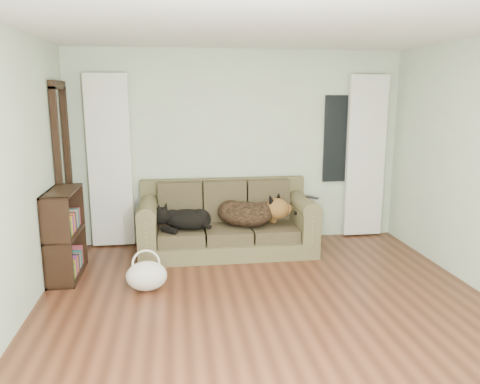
{
  "coord_description": "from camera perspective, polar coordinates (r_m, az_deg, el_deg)",
  "views": [
    {
      "loc": [
        -0.85,
        -3.8,
        2.02
      ],
      "look_at": [
        -0.1,
        1.6,
        0.87
      ],
      "focal_mm": 35.0,
      "sensor_mm": 36.0,
      "label": 1
    }
  ],
  "objects": [
    {
      "name": "floor",
      "position": [
        4.39,
        4.3,
        -15.52
      ],
      "size": [
        5.0,
        5.0,
        0.0
      ],
      "primitive_type": "plane",
      "color": "#412114",
      "rests_on": "ground"
    },
    {
      "name": "ceiling",
      "position": [
        3.94,
        4.92,
        20.33
      ],
      "size": [
        5.0,
        5.0,
        0.0
      ],
      "primitive_type": "plane",
      "color": "white",
      "rests_on": "ground"
    },
    {
      "name": "wall_back",
      "position": [
        6.4,
        -0.25,
        5.45
      ],
      "size": [
        4.5,
        0.04,
        2.6
      ],
      "primitive_type": "cube",
      "color": "beige",
      "rests_on": "ground"
    },
    {
      "name": "curtain_left",
      "position": [
        6.34,
        -15.59,
        3.58
      ],
      "size": [
        0.55,
        0.08,
        2.25
      ],
      "primitive_type": "cube",
      "color": "white",
      "rests_on": "ground"
    },
    {
      "name": "curtain_right",
      "position": [
        6.82,
        15.04,
        4.17
      ],
      "size": [
        0.55,
        0.08,
        2.25
      ],
      "primitive_type": "cube",
      "color": "white",
      "rests_on": "ground"
    },
    {
      "name": "window_pane",
      "position": [
        6.71,
        12.22,
        6.34
      ],
      "size": [
        0.5,
        0.03,
        1.2
      ],
      "primitive_type": "cube",
      "color": "black",
      "rests_on": "wall_back"
    },
    {
      "name": "door_casing",
      "position": [
        6.09,
        -20.65,
        1.96
      ],
      "size": [
        0.07,
        0.6,
        2.1
      ],
      "primitive_type": "cube",
      "color": "black",
      "rests_on": "ground"
    },
    {
      "name": "sofa",
      "position": [
        6.02,
        -1.6,
        -3.21
      ],
      "size": [
        2.22,
        0.96,
        0.91
      ],
      "primitive_type": "cube",
      "color": "brown",
      "rests_on": "floor"
    },
    {
      "name": "dog_black_lab",
      "position": [
        5.91,
        -6.76,
        -3.28
      ],
      "size": [
        0.72,
        0.61,
        0.26
      ],
      "primitive_type": "ellipsoid",
      "rotation": [
        0.0,
        0.0,
        -0.35
      ],
      "color": "black",
      "rests_on": "sofa"
    },
    {
      "name": "dog_shepherd",
      "position": [
        6.03,
        1.03,
        -2.79
      ],
      "size": [
        0.94,
        0.88,
        0.34
      ],
      "primitive_type": "ellipsoid",
      "rotation": [
        0.0,
        0.0,
        2.57
      ],
      "color": "black",
      "rests_on": "sofa"
    },
    {
      "name": "tv_remote",
      "position": [
        6.0,
        8.77,
        -0.66
      ],
      "size": [
        0.15,
        0.2,
        0.02
      ],
      "primitive_type": "cube",
      "rotation": [
        0.0,
        0.0,
        0.55
      ],
      "color": "black",
      "rests_on": "sofa"
    },
    {
      "name": "tote_bag",
      "position": [
        5.05,
        -11.32,
        -9.95
      ],
      "size": [
        0.51,
        0.45,
        0.31
      ],
      "primitive_type": "ellipsoid",
      "rotation": [
        0.0,
        0.0,
        -0.34
      ],
      "color": "silver",
      "rests_on": "floor"
    },
    {
      "name": "bookshelf",
      "position": [
        5.56,
        -20.56,
        -4.75
      ],
      "size": [
        0.37,
        0.82,
        0.99
      ],
      "primitive_type": "cube",
      "rotation": [
        0.0,
        0.0,
        0.09
      ],
      "color": "black",
      "rests_on": "floor"
    }
  ]
}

